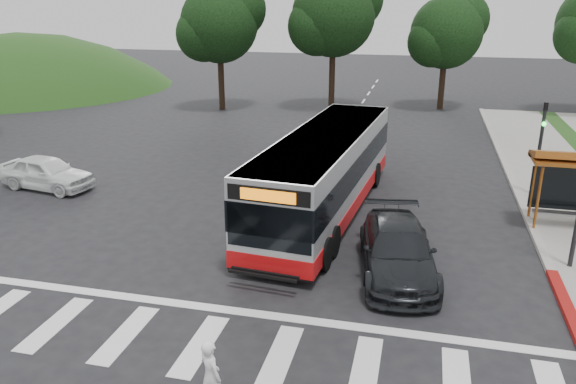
% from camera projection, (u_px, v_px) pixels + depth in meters
% --- Properties ---
extents(ground, '(140.00, 140.00, 0.00)m').
position_uv_depth(ground, '(259.00, 258.00, 18.18)').
color(ground, black).
rests_on(ground, ground).
extents(sidewalk_east, '(4.00, 40.00, 0.12)m').
position_uv_depth(sidewalk_east, '(571.00, 201.00, 23.04)').
color(sidewalk_east, gray).
rests_on(sidewalk_east, ground).
extents(curb_east, '(0.30, 40.00, 0.15)m').
position_uv_depth(curb_east, '(519.00, 197.00, 23.48)').
color(curb_east, '#9E9991').
rests_on(curb_east, ground).
extents(curb_east_red, '(0.32, 6.00, 0.15)m').
position_uv_depth(curb_east_red, '(575.00, 325.00, 14.31)').
color(curb_east_red, maroon).
rests_on(curb_east_red, ground).
extents(hillside_nw, '(44.00, 44.00, 10.00)m').
position_uv_depth(hillside_nw, '(24.00, 87.00, 52.88)').
color(hillside_nw, '#203E14').
rests_on(hillside_nw, ground).
extents(crosswalk_ladder, '(18.00, 2.60, 0.01)m').
position_uv_depth(crosswalk_ladder, '(200.00, 345.00, 13.59)').
color(crosswalk_ladder, silver).
rests_on(crosswalk_ladder, ground).
extents(traffic_signal_ne_short, '(0.18, 0.37, 4.00)m').
position_uv_depth(traffic_signal_ne_short, '(541.00, 139.00, 23.01)').
color(traffic_signal_ne_short, black).
rests_on(traffic_signal_ne_short, ground).
extents(tree_north_a, '(6.60, 6.15, 10.17)m').
position_uv_depth(tree_north_a, '(335.00, 13.00, 40.27)').
color(tree_north_a, black).
rests_on(tree_north_a, ground).
extents(tree_north_b, '(5.72, 5.33, 8.43)m').
position_uv_depth(tree_north_b, '(448.00, 31.00, 40.72)').
color(tree_north_b, black).
rests_on(tree_north_b, ground).
extents(tree_north_c, '(6.16, 5.74, 9.30)m').
position_uv_depth(tree_north_c, '(220.00, 22.00, 40.43)').
color(tree_north_c, black).
rests_on(tree_north_c, ground).
extents(transit_bus, '(3.73, 12.48, 3.17)m').
position_uv_depth(transit_bus, '(325.00, 174.00, 21.44)').
color(transit_bus, '#ABAEB0').
rests_on(transit_bus, ground).
extents(pedestrian, '(0.70, 0.66, 1.61)m').
position_uv_depth(pedestrian, '(211.00, 376.00, 11.24)').
color(pedestrian, white).
rests_on(pedestrian, ground).
extents(dark_sedan, '(2.91, 5.51, 1.52)m').
position_uv_depth(dark_sedan, '(397.00, 250.00, 16.94)').
color(dark_sedan, black).
rests_on(dark_sedan, ground).
extents(west_car_white, '(4.51, 2.34, 1.46)m').
position_uv_depth(west_car_white, '(47.00, 172.00, 24.56)').
color(west_car_white, white).
rests_on(west_car_white, ground).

